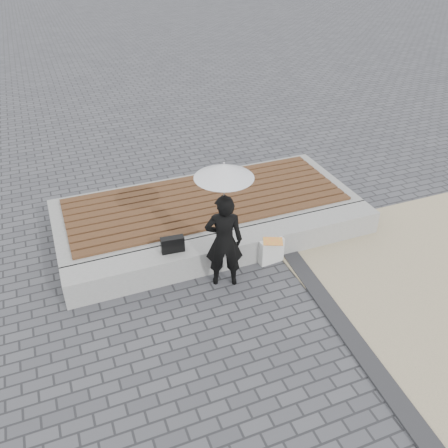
{
  "coord_description": "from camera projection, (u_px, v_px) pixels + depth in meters",
  "views": [
    {
      "loc": [
        -2.3,
        -3.82,
        4.49
      ],
      "look_at": [
        -0.32,
        1.15,
        1.0
      ],
      "focal_mm": 38.41,
      "sensor_mm": 36.0,
      "label": 1
    }
  ],
  "objects": [
    {
      "name": "handbag",
      "position": [
        173.0,
        245.0,
        6.82
      ],
      "size": [
        0.34,
        0.15,
        0.24
      ],
      "primitive_type": "cube",
      "rotation": [
        0.0,
        0.0,
        -0.09
      ],
      "color": "black",
      "rests_on": "seating_ledge"
    },
    {
      "name": "seating_ledge",
      "position": [
        233.0,
        249.0,
        7.27
      ],
      "size": [
        5.0,
        0.45,
        0.4
      ],
      "primitive_type": "cube",
      "color": "#A9A9A4",
      "rests_on": "ground"
    },
    {
      "name": "magazine",
      "position": [
        273.0,
        241.0,
        7.09
      ],
      "size": [
        0.35,
        0.31,
        0.01
      ],
      "primitive_type": "cube",
      "rotation": [
        0.0,
        0.0,
        -0.41
      ],
      "color": "#FD5335",
      "rests_on": "canvas_tote"
    },
    {
      "name": "parasol",
      "position": [
        224.0,
        171.0,
        5.95
      ],
      "size": [
        0.77,
        0.77,
        0.98
      ],
      "rotation": [
        0.0,
        0.0,
        -0.01
      ],
      "color": "silver",
      "rests_on": "ground"
    },
    {
      "name": "timber_decking",
      "position": [
        206.0,
        199.0,
        8.09
      ],
      "size": [
        4.6,
        1.8,
        0.04
      ],
      "primitive_type": null,
      "color": "brown",
      "rests_on": "timber_platform"
    },
    {
      "name": "timber_platform",
      "position": [
        206.0,
        211.0,
        8.21
      ],
      "size": [
        5.0,
        2.0,
        0.4
      ],
      "primitive_type": "cube",
      "color": "#9A9A96",
      "rests_on": "ground"
    },
    {
      "name": "ground",
      "position": [
        281.0,
        330.0,
        6.14
      ],
      "size": [
        80.0,
        80.0,
        0.0
      ],
      "primitive_type": "plane",
      "color": "#47474C",
      "rests_on": "ground"
    },
    {
      "name": "woman",
      "position": [
        224.0,
        241.0,
        6.54
      ],
      "size": [
        0.61,
        0.49,
        1.44
      ],
      "primitive_type": "imported",
      "rotation": [
        0.0,
        0.0,
        2.82
      ],
      "color": "black",
      "rests_on": "ground"
    },
    {
      "name": "canvas_tote",
      "position": [
        271.0,
        251.0,
        7.24
      ],
      "size": [
        0.39,
        0.19,
        0.4
      ],
      "primitive_type": "cube",
      "rotation": [
        0.0,
        0.0,
        0.09
      ],
      "color": "silver",
      "rests_on": "ground"
    },
    {
      "name": "edging_band",
      "position": [
        353.0,
        340.0,
        5.97
      ],
      "size": [
        0.61,
        5.2,
        0.04
      ],
      "primitive_type": "cube",
      "rotation": [
        0.0,
        0.0,
        -0.07
      ],
      "color": "#2A2A2C",
      "rests_on": "ground"
    }
  ]
}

